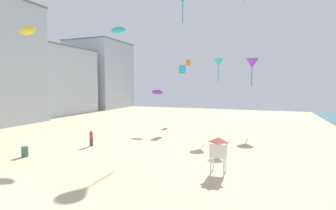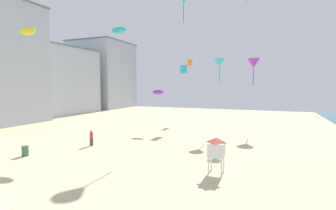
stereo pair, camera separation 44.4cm
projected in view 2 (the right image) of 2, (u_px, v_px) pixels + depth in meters
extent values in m
cube|color=#ADB7C1|center=(56.00, 82.00, 56.25)|extent=(13.07, 14.79, 14.13)
cube|color=slate|center=(54.00, 49.00, 55.69)|extent=(13.33, 15.09, 0.30)
cube|color=#ADB7C1|center=(103.00, 76.00, 72.02)|extent=(13.81, 14.65, 18.09)
cube|color=slate|center=(102.00, 43.00, 71.32)|extent=(14.09, 14.94, 0.30)
cube|color=#383D4C|center=(91.00, 142.00, 26.05)|extent=(0.28, 0.18, 0.80)
cylinder|color=red|center=(91.00, 135.00, 26.00)|extent=(0.34, 0.34, 0.60)
sphere|color=tan|center=(91.00, 131.00, 25.96)|extent=(0.24, 0.24, 0.24)
cylinder|color=white|center=(208.00, 166.00, 17.61)|extent=(0.10, 0.10, 1.20)
cylinder|color=white|center=(221.00, 167.00, 17.27)|extent=(0.10, 0.10, 1.20)
cylinder|color=white|center=(211.00, 162.00, 18.44)|extent=(0.10, 0.10, 1.20)
cylinder|color=white|center=(224.00, 164.00, 18.10)|extent=(0.10, 0.10, 1.20)
cube|color=white|center=(216.00, 149.00, 17.77)|extent=(1.10, 1.10, 1.00)
pyramid|color=#D14C3D|center=(217.00, 140.00, 17.72)|extent=(1.10, 1.10, 0.35)
cylinder|color=#3D6B4C|center=(25.00, 151.00, 22.21)|extent=(0.56, 0.56, 0.90)
cube|color=#2DB7CC|center=(184.00, 69.00, 37.94)|extent=(0.80, 0.80, 1.26)
ellipsoid|color=yellow|center=(27.00, 31.00, 23.02)|extent=(2.00, 0.56, 0.78)
ellipsoid|color=purple|center=(158.00, 92.00, 34.65)|extent=(1.67, 0.46, 0.65)
cylinder|color=#A49220|center=(246.00, 0.00, 43.31)|extent=(0.07, 0.07, 1.78)
ellipsoid|color=#2DB7CC|center=(119.00, 30.00, 28.89)|extent=(1.95, 0.54, 0.76)
cone|color=#2DB7CC|center=(219.00, 63.00, 33.13)|extent=(1.37, 1.37, 1.12)
cylinder|color=teal|center=(219.00, 75.00, 33.25)|extent=(0.07, 0.07, 1.99)
cone|color=purple|center=(254.00, 63.00, 35.47)|extent=(1.69, 1.69, 1.38)
cylinder|color=#63278B|center=(253.00, 77.00, 35.61)|extent=(0.09, 0.09, 2.45)
cylinder|color=teal|center=(183.00, 13.00, 31.97)|extent=(0.09, 0.09, 2.43)
cube|color=orange|center=(190.00, 63.00, 46.21)|extent=(0.69, 0.69, 1.08)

